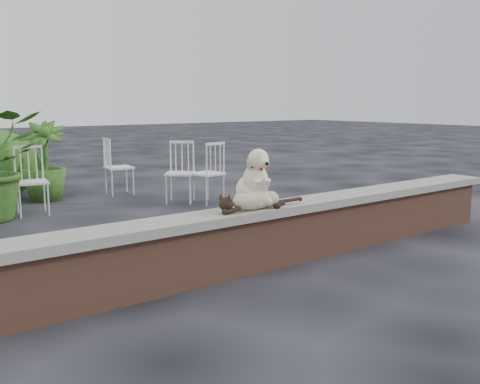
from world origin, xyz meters
TOP-DOWN VIEW (x-y plane):
  - ground at (0.00, 0.00)m, footprint 60.00×60.00m
  - brick_wall at (0.00, 0.00)m, footprint 6.00×0.30m
  - capstone at (0.00, 0.00)m, footprint 6.20×0.40m
  - dog at (-0.42, 0.09)m, footprint 0.42×0.52m
  - cat at (-0.50, -0.06)m, footprint 1.12×0.40m
  - chair_c at (1.02, 3.02)m, footprint 0.65×0.65m
  - chair_d at (0.70, 3.28)m, footprint 0.79×0.79m
  - chair_b at (-1.38, 3.73)m, footprint 0.64×0.64m
  - chair_e at (0.27, 4.54)m, footprint 0.62×0.62m
  - potted_plant_b at (-0.91, 4.71)m, footprint 0.96×0.96m

SIDE VIEW (x-z plane):
  - ground at x=0.00m, z-range 0.00..0.00m
  - brick_wall at x=0.00m, z-range 0.00..0.50m
  - chair_c at x=1.02m, z-range 0.00..0.94m
  - chair_d at x=0.70m, z-range 0.00..0.94m
  - chair_b at x=-1.38m, z-range 0.00..0.94m
  - chair_e at x=0.27m, z-range 0.00..0.94m
  - capstone at x=0.00m, z-range 0.50..0.58m
  - potted_plant_b at x=-0.91m, z-range 0.00..1.25m
  - cat at x=-0.50m, z-range 0.58..0.77m
  - dog at x=-0.42m, z-range 0.58..1.13m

